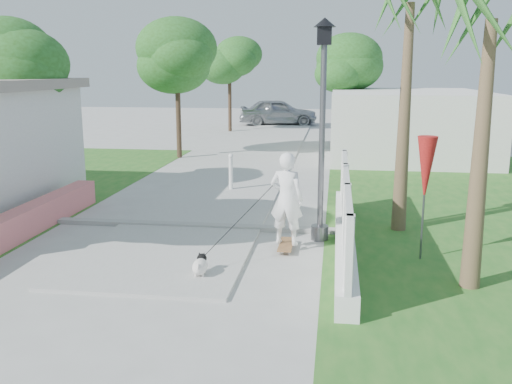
% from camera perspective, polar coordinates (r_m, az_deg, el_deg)
% --- Properties ---
extents(ground, '(90.00, 90.00, 0.00)m').
position_cam_1_polar(ground, '(7.58, -18.49, -15.75)').
color(ground, '#B7B7B2').
rests_on(ground, ground).
extents(path_strip, '(3.20, 36.00, 0.06)m').
position_cam_1_polar(path_strip, '(26.36, 1.01, 4.71)').
color(path_strip, '#B7B7B2').
rests_on(path_strip, ground).
extents(curb, '(6.50, 0.25, 0.10)m').
position_cam_1_polar(curb, '(12.82, -6.64, -3.35)').
color(curb, '#999993').
rests_on(curb, ground).
extents(grass_right, '(8.00, 20.00, 0.01)m').
position_cam_1_polar(grass_right, '(14.87, 22.68, -2.24)').
color(grass_right, '#256720').
rests_on(grass_right, ground).
extents(lattice_fence, '(0.35, 7.00, 1.50)m').
position_cam_1_polar(lattice_fence, '(11.33, 8.88, -2.92)').
color(lattice_fence, white).
rests_on(lattice_fence, ground).
extents(building_right, '(6.00, 8.00, 2.60)m').
position_cam_1_polar(building_right, '(24.21, 14.76, 6.67)').
color(building_right, silver).
rests_on(building_right, ground).
extents(street_lamp, '(0.44, 0.44, 4.44)m').
position_cam_1_polar(street_lamp, '(11.49, 6.65, 6.90)').
color(street_lamp, '#59595E').
rests_on(street_lamp, ground).
extents(bollard, '(0.14, 0.14, 1.09)m').
position_cam_1_polar(bollard, '(16.47, -2.53, 2.10)').
color(bollard, white).
rests_on(bollard, ground).
extents(patio_umbrella, '(0.36, 0.36, 2.30)m').
position_cam_1_polar(patio_umbrella, '(10.72, 16.62, 2.10)').
color(patio_umbrella, '#59595E').
rests_on(patio_umbrella, ground).
extents(tree_left_mid, '(3.20, 3.20, 4.85)m').
position_cam_1_polar(tree_left_mid, '(16.82, -23.45, 11.31)').
color(tree_left_mid, '#4C3826').
rests_on(tree_left_mid, ground).
extents(tree_path_left, '(3.40, 3.40, 5.23)m').
position_cam_1_polar(tree_path_left, '(22.77, -7.89, 12.98)').
color(tree_path_left, '#4C3826').
rests_on(tree_path_left, ground).
extents(tree_path_right, '(3.00, 3.00, 4.79)m').
position_cam_1_polar(tree_path_right, '(25.92, 8.28, 12.14)').
color(tree_path_right, '#4C3826').
rests_on(tree_path_right, ground).
extents(tree_path_far, '(3.20, 3.20, 5.17)m').
position_cam_1_polar(tree_path_far, '(32.48, -2.64, 12.81)').
color(tree_path_far, '#4C3826').
rests_on(tree_path_far, ground).
extents(palm_far, '(1.80, 1.80, 5.30)m').
position_cam_1_polar(palm_far, '(12.57, 15.12, 16.42)').
color(palm_far, brown).
rests_on(palm_far, ground).
extents(palm_near, '(1.80, 1.80, 4.70)m').
position_cam_1_polar(palm_near, '(9.42, 22.39, 14.25)').
color(palm_near, brown).
rests_on(palm_near, ground).
extents(skateboarder, '(1.67, 2.06, 1.93)m').
position_cam_1_polar(skateboarder, '(10.56, -0.44, -2.26)').
color(skateboarder, olive).
rests_on(skateboarder, ground).
extents(dog, '(0.28, 0.57, 0.39)m').
position_cam_1_polar(dog, '(9.78, -5.59, -7.32)').
color(dog, white).
rests_on(dog, ground).
extents(parked_car, '(5.03, 2.47, 1.65)m').
position_cam_1_polar(parked_car, '(36.18, 2.24, 8.01)').
color(parked_car, '#B6B8BE').
rests_on(parked_car, ground).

